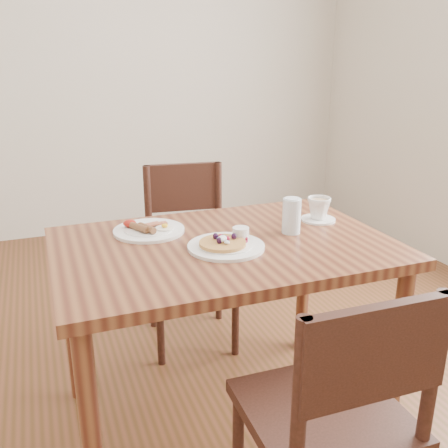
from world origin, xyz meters
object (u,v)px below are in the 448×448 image
at_px(teacup_saucer, 319,210).
at_px(dining_table, 224,268).
at_px(chair_far, 189,246).
at_px(pancake_plate, 227,244).
at_px(water_glass, 292,216).
at_px(chair_near, 335,414).
at_px(breakfast_plate, 148,229).

bearing_deg(teacup_saucer, dining_table, -167.29).
height_order(chair_far, pancake_plate, chair_far).
bearing_deg(pancake_plate, water_glass, 11.97).
height_order(chair_near, chair_far, same).
distance_m(dining_table, teacup_saucer, 0.48).
height_order(dining_table, breakfast_plate, breakfast_plate).
distance_m(chair_near, breakfast_plate, 0.95).
height_order(breakfast_plate, teacup_saucer, teacup_saucer).
bearing_deg(teacup_saucer, breakfast_plate, 171.27).
distance_m(chair_near, pancake_plate, 0.67).
height_order(chair_near, teacup_saucer, chair_near).
distance_m(breakfast_plate, teacup_saucer, 0.69).
xyz_separation_m(chair_far, breakfast_plate, (-0.29, -0.44, 0.27)).
distance_m(chair_near, teacup_saucer, 0.91).
relative_size(teacup_saucer, water_glass, 1.05).
distance_m(dining_table, water_glass, 0.32).
relative_size(pancake_plate, breakfast_plate, 1.00).
relative_size(dining_table, breakfast_plate, 4.44).
distance_m(chair_near, water_glass, 0.77).
bearing_deg(teacup_saucer, water_glass, -151.89).
bearing_deg(breakfast_plate, chair_far, 56.63).
xyz_separation_m(chair_near, teacup_saucer, (0.39, 0.76, 0.30)).
relative_size(chair_far, pancake_plate, 3.26).
xyz_separation_m(dining_table, chair_near, (0.06, -0.66, -0.16)).
height_order(teacup_saucer, water_glass, water_glass).
relative_size(dining_table, chair_near, 1.36).
relative_size(chair_far, breakfast_plate, 3.26).
height_order(dining_table, chair_near, chair_near).
height_order(chair_near, breakfast_plate, chair_near).
xyz_separation_m(pancake_plate, breakfast_plate, (-0.22, 0.26, -0.00)).
bearing_deg(teacup_saucer, chair_far, 125.65).
xyz_separation_m(pancake_plate, water_glass, (0.28, 0.06, 0.05)).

